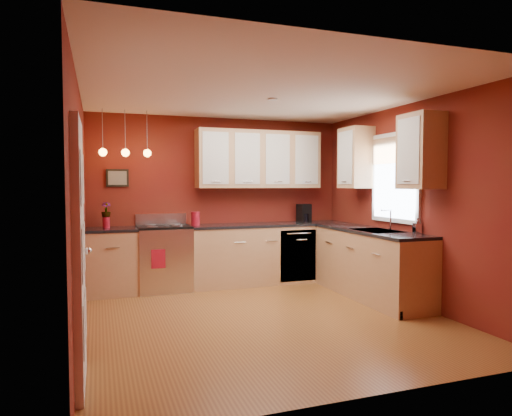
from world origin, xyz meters
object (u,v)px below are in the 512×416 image
object	(u,v)px
sink	(377,232)
gas_range	(164,258)
red_canister	(195,219)
soap_pump	(417,226)
coffee_maker	(304,213)

from	to	relation	value
sink	gas_range	bearing A→B (deg)	150.22
red_canister	soap_pump	distance (m)	3.14
coffee_maker	soap_pump	xyz separation A→B (m)	(0.55, -2.15, -0.03)
gas_range	sink	bearing A→B (deg)	-29.78
sink	coffee_maker	distance (m)	1.68
gas_range	red_canister	distance (m)	0.73
soap_pump	sink	bearing A→B (deg)	116.02
coffee_maker	gas_range	bearing A→B (deg)	169.81
gas_range	red_canister	xyz separation A→B (m)	(0.47, 0.01, 0.56)
coffee_maker	soap_pump	world-z (taller)	coffee_maker
sink	soap_pump	bearing A→B (deg)	-63.98
sink	red_canister	distance (m)	2.63
gas_range	sink	distance (m)	3.05
gas_range	sink	size ratio (longest dim) A/B	1.59
gas_range	coffee_maker	size ratio (longest dim) A/B	3.84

